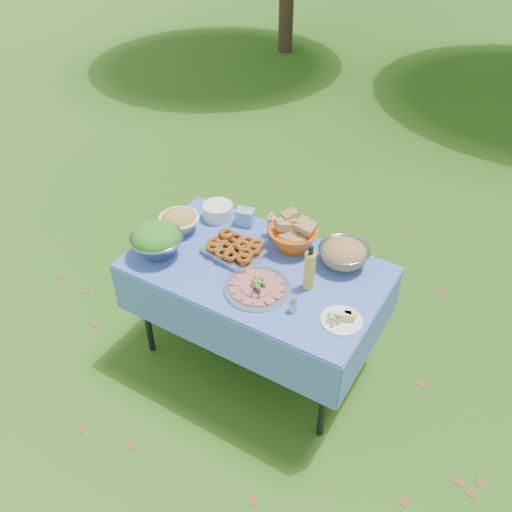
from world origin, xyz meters
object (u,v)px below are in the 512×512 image
Objects in this scene: salad_bowl at (156,240)px; bread_bowl at (293,234)px; picnic_table at (256,313)px; plate_stack at (218,211)px; oil_bottle at (310,267)px; charcuterie_platter at (257,283)px; pasta_bowl_steel at (344,253)px.

bread_bowl is at bearing 36.03° from salad_bowl.
plate_stack is at bearing 147.65° from picnic_table.
bread_bowl is 1.07× the size of oil_bottle.
salad_bowl is at bearing -159.62° from picnic_table.
plate_stack is 0.56m from bread_bowl.
plate_stack is at bearing 141.02° from charcuterie_platter.
pasta_bowl_steel is (0.32, 0.01, -0.02)m from bread_bowl.
oil_bottle is at bearing -105.82° from pasta_bowl_steel.
bread_bowl is 0.81× the size of charcuterie_platter.
charcuterie_platter reaches higher than picnic_table.
salad_bowl is 1.09m from pasta_bowl_steel.
salad_bowl is 1.58× the size of plate_stack.
pasta_bowl_steel reaches higher than charcuterie_platter.
salad_bowl reaches higher than picnic_table.
picnic_table is 3.96× the size of charcuterie_platter.
oil_bottle is at bearing -1.15° from picnic_table.
picnic_table is at bearing 20.38° from salad_bowl.
salad_bowl is 0.51m from plate_stack.
salad_bowl reaches higher than charcuterie_platter.
oil_bottle is (0.24, -0.27, 0.04)m from bread_bowl.
oil_bottle is at bearing 35.15° from charcuterie_platter.
salad_bowl is 0.80m from bread_bowl.
pasta_bowl_steel reaches higher than picnic_table.
salad_bowl is at bearing -176.76° from charcuterie_platter.
salad_bowl is at bearing -167.39° from oil_bottle.
charcuterie_platter is (-0.31, -0.44, -0.03)m from pasta_bowl_steel.
bread_bowl is (0.65, 0.47, -0.00)m from salad_bowl.
oil_bottle is (0.23, 0.16, 0.10)m from charcuterie_platter.
plate_stack is 0.69× the size of oil_bottle.
charcuterie_platter is at bearing -124.88° from pasta_bowl_steel.
charcuterie_platter is at bearing -144.85° from oil_bottle.
bread_bowl reaches higher than pasta_bowl_steel.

